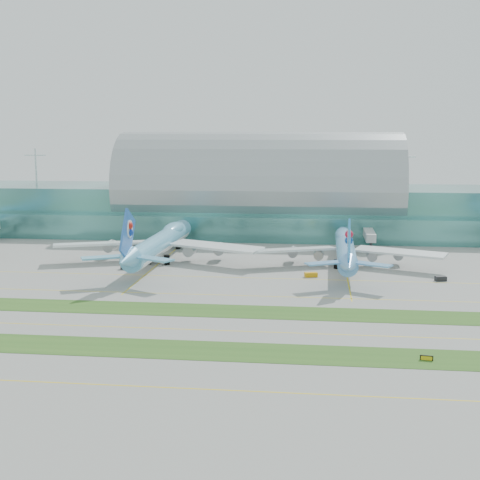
# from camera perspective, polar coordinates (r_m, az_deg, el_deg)

# --- Properties ---
(ground) EXTENTS (700.00, 700.00, 0.00)m
(ground) POSITION_cam_1_polar(r_m,az_deg,el_deg) (163.34, -2.22, -6.25)
(ground) COLOR gray
(ground) RESTS_ON ground
(terminal) EXTENTS (340.00, 69.10, 36.00)m
(terminal) POSITION_cam_1_polar(r_m,az_deg,el_deg) (286.81, 1.69, 3.41)
(terminal) COLOR #3D7A75
(terminal) RESTS_ON ground
(grass_strip_near) EXTENTS (420.00, 12.00, 0.08)m
(grass_strip_near) POSITION_cam_1_polar(r_m,az_deg,el_deg) (136.95, -4.03, -9.35)
(grass_strip_near) COLOR #2D591E
(grass_strip_near) RESTS_ON ground
(grass_strip_far) EXTENTS (420.00, 12.00, 0.08)m
(grass_strip_far) POSITION_cam_1_polar(r_m,az_deg,el_deg) (165.24, -2.11, -6.05)
(grass_strip_far) COLOR #2D591E
(grass_strip_far) RESTS_ON ground
(taxiline_a) EXTENTS (420.00, 0.35, 0.01)m
(taxiline_a) POSITION_cam_1_polar(r_m,az_deg,el_deg) (118.58, -5.84, -12.43)
(taxiline_a) COLOR yellow
(taxiline_a) RESTS_ON ground
(taxiline_b) EXTENTS (420.00, 0.35, 0.01)m
(taxiline_b) POSITION_cam_1_polar(r_m,az_deg,el_deg) (150.08, -3.04, -7.67)
(taxiline_b) COLOR yellow
(taxiline_b) RESTS_ON ground
(taxiline_c) EXTENTS (420.00, 0.35, 0.01)m
(taxiline_c) POSITION_cam_1_polar(r_m,az_deg,el_deg) (180.56, -1.35, -4.72)
(taxiline_c) COLOR yellow
(taxiline_c) RESTS_ON ground
(taxiline_d) EXTENTS (420.00, 0.35, 0.01)m
(taxiline_d) POSITION_cam_1_polar(r_m,az_deg,el_deg) (201.78, -0.49, -3.21)
(taxiline_d) COLOR yellow
(taxiline_d) RESTS_ON ground
(airliner_b) EXTENTS (71.73, 81.33, 22.40)m
(airliner_b) POSITION_cam_1_polar(r_m,az_deg,el_deg) (226.14, -6.79, -0.12)
(airliner_b) COLOR #61AFD6
(airliner_b) RESTS_ON ground
(airliner_c) EXTENTS (63.81, 72.32, 19.93)m
(airliner_c) POSITION_cam_1_polar(r_m,az_deg,el_deg) (219.94, 8.98, -0.64)
(airliner_c) COLOR #65A6E0
(airliner_c) RESTS_ON ground
(gse_c) EXTENTS (4.46, 2.57, 1.51)m
(gse_c) POSITION_cam_1_polar(r_m,az_deg,el_deg) (218.65, -9.39, -2.15)
(gse_c) COLOR black
(gse_c) RESTS_ON ground
(gse_d) EXTENTS (4.35, 2.79, 1.65)m
(gse_d) POSITION_cam_1_polar(r_m,az_deg,el_deg) (216.47, -9.61, -2.26)
(gse_d) COLOR black
(gse_d) RESTS_ON ground
(gse_e) EXTENTS (4.15, 2.71, 1.38)m
(gse_e) POSITION_cam_1_polar(r_m,az_deg,el_deg) (203.37, 6.08, -2.97)
(gse_e) COLOR orange
(gse_e) RESTS_ON ground
(gse_f) EXTENTS (3.56, 2.55, 1.42)m
(gse_f) POSITION_cam_1_polar(r_m,az_deg,el_deg) (205.63, 16.75, -3.17)
(gse_f) COLOR black
(gse_f) RESTS_ON ground
(taxiway_sign_east) EXTENTS (2.51, 0.65, 1.06)m
(taxiway_sign_east) POSITION_cam_1_polar(r_m,az_deg,el_deg) (135.50, 15.63, -9.68)
(taxiway_sign_east) COLOR black
(taxiway_sign_east) RESTS_ON ground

